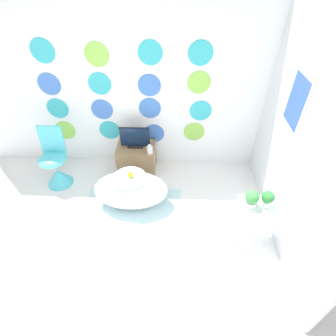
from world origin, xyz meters
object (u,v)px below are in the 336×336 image
at_px(bathtub, 131,190).
at_px(potted_plant_right, 268,198).
at_px(potted_plant_left, 252,198).
at_px(tv, 135,138).
at_px(chair, 56,168).
at_px(vase, 150,150).

relative_size(bathtub, potted_plant_right, 4.90).
distance_m(bathtub, potted_plant_left, 1.57).
xyz_separation_m(tv, potted_plant_right, (1.61, -1.19, 0.06)).
xyz_separation_m(bathtub, potted_plant_left, (1.43, -0.48, 0.41)).
distance_m(potted_plant_left, potted_plant_right, 0.17).
distance_m(bathtub, chair, 1.20).
height_order(chair, vase, chair).
xyz_separation_m(tv, vase, (0.23, -0.15, -0.09)).
height_order(potted_plant_left, potted_plant_right, potted_plant_left).
relative_size(vase, potted_plant_right, 0.67).
xyz_separation_m(bathtub, vase, (0.22, 0.56, 0.27)).
xyz_separation_m(bathtub, tv, (-0.01, 0.71, 0.36)).
bearing_deg(potted_plant_left, potted_plant_right, 1.55).
xyz_separation_m(potted_plant_left, potted_plant_right, (0.17, 0.00, 0.00)).
bearing_deg(bathtub, tv, 90.68).
distance_m(chair, tv, 1.23).
bearing_deg(bathtub, potted_plant_right, -16.64).
bearing_deg(bathtub, vase, 68.64).
bearing_deg(vase, potted_plant_left, -40.58).
bearing_deg(potted_plant_right, bathtub, 163.36).
distance_m(bathtub, potted_plant_right, 1.73).
distance_m(tv, potted_plant_left, 1.87).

